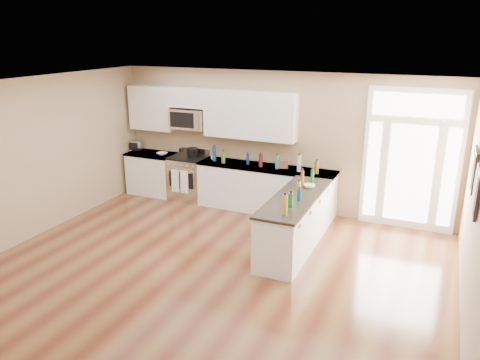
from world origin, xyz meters
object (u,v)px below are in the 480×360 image
(peninsula_cabinet, at_px, (295,224))
(kitchen_range, at_px, (189,178))
(stockpot, at_px, (192,152))
(toaster_oven, at_px, (136,145))

(peninsula_cabinet, xyz_separation_m, kitchen_range, (-2.87, 1.45, 0.04))
(peninsula_cabinet, bearing_deg, stockpot, 151.00)
(peninsula_cabinet, xyz_separation_m, toaster_oven, (-4.28, 1.55, 0.62))
(peninsula_cabinet, relative_size, kitchen_range, 2.15)
(peninsula_cabinet, distance_m, stockpot, 3.28)
(toaster_oven, bearing_deg, stockpot, -12.71)
(kitchen_range, relative_size, stockpot, 4.43)
(stockpot, xyz_separation_m, toaster_oven, (-1.45, -0.01, 0.01))
(kitchen_range, xyz_separation_m, toaster_oven, (-1.40, 0.10, 0.57))
(kitchen_range, bearing_deg, toaster_oven, 175.79)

